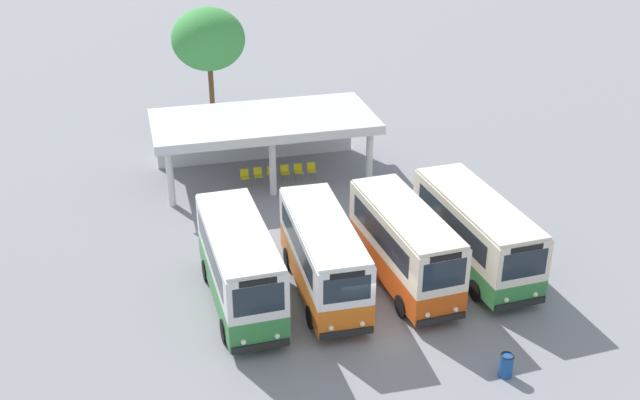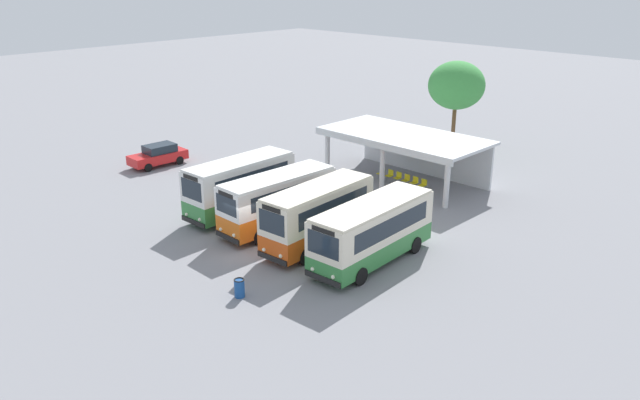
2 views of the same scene
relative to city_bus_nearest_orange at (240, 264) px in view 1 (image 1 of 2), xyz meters
The scene contains 14 objects.
ground_plane 5.41m from the city_bus_nearest_orange, 30.54° to the right, with size 180.00×180.00×0.00m, color gray.
city_bus_nearest_orange is the anchor object (origin of this frame).
city_bus_second_in_row 3.37m from the city_bus_nearest_orange, ahead, with size 2.35×7.42×3.23m.
city_bus_middle_cream 6.74m from the city_bus_nearest_orange, ahead, with size 2.61×7.27×3.41m.
city_bus_fourth_amber 10.12m from the city_bus_nearest_orange, ahead, with size 2.77×7.90×3.21m.
terminal_canopy 13.03m from the city_bus_nearest_orange, 75.62° to the left, with size 11.62×5.67×3.40m.
waiting_chair_end_by_column 11.42m from the city_bus_nearest_orange, 79.92° to the left, with size 0.45×0.45×0.86m.
waiting_chair_second_from_end 11.60m from the city_bus_nearest_orange, 76.38° to the left, with size 0.45×0.45×0.86m.
waiting_chair_middle_seat 11.79m from the city_bus_nearest_orange, 72.92° to the left, with size 0.45×0.45×0.86m.
waiting_chair_fourth_seat 12.01m from the city_bus_nearest_orange, 69.56° to the left, with size 0.45×0.45×0.86m.
waiting_chair_fifth_seat 12.25m from the city_bus_nearest_orange, 66.30° to the left, with size 0.45×0.45×0.86m.
waiting_chair_far_end_seat 12.54m from the city_bus_nearest_orange, 63.19° to the left, with size 0.45×0.45×0.86m.
roadside_tree_behind_canopy 21.13m from the city_bus_nearest_orange, 85.68° to the left, with size 4.48×4.48×7.36m.
litter_bin_apron 10.62m from the city_bus_nearest_orange, 39.32° to the right, with size 0.49×0.49×0.90m.
Camera 1 is at (-7.78, -23.20, 17.30)m, focal length 43.36 mm.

